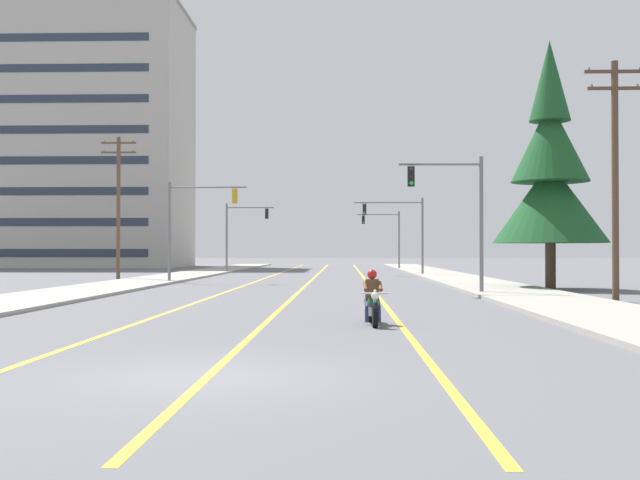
{
  "coord_description": "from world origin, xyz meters",
  "views": [
    {
      "loc": [
        2.2,
        -11.81,
        1.96
      ],
      "look_at": [
        1.2,
        21.58,
        2.44
      ],
      "focal_mm": 42.79,
      "sensor_mm": 36.0,
      "label": 1
    }
  ],
  "objects_px": {
    "traffic_signal_mid_left": "(240,227)",
    "utility_pole_left_near": "(118,202)",
    "utility_pole_right_near": "(615,172)",
    "conifer_tree_right_verge_near": "(550,175)",
    "traffic_signal_mid_right": "(402,224)",
    "apartment_building_far_left_block": "(67,138)",
    "traffic_signal_far_right": "(387,231)",
    "motorcycle_with_rider": "(373,303)",
    "traffic_signal_near_right": "(458,205)",
    "traffic_signal_near_left": "(192,216)"
  },
  "relations": [
    {
      "from": "traffic_signal_far_right",
      "to": "conifer_tree_right_verge_near",
      "type": "xyz_separation_m",
      "value": [
        5.84,
        -42.6,
        1.76
      ]
    },
    {
      "from": "traffic_signal_mid_right",
      "to": "conifer_tree_right_verge_near",
      "type": "relative_size",
      "value": 0.49
    },
    {
      "from": "traffic_signal_far_right",
      "to": "apartment_building_far_left_block",
      "type": "xyz_separation_m",
      "value": [
        -38.32,
        9.99,
        11.66
      ]
    },
    {
      "from": "traffic_signal_near_left",
      "to": "traffic_signal_mid_left",
      "type": "xyz_separation_m",
      "value": [
        0.06,
        21.58,
        -0.04
      ]
    },
    {
      "from": "traffic_signal_near_left",
      "to": "conifer_tree_right_verge_near",
      "type": "xyz_separation_m",
      "value": [
        19.83,
        -7.23,
        1.74
      ]
    },
    {
      "from": "traffic_signal_near_right",
      "to": "apartment_building_far_left_block",
      "type": "height_order",
      "value": "apartment_building_far_left_block"
    },
    {
      "from": "traffic_signal_near_right",
      "to": "conifer_tree_right_verge_near",
      "type": "distance_m",
      "value": 7.44
    },
    {
      "from": "apartment_building_far_left_block",
      "to": "traffic_signal_near_left",
      "type": "bearing_deg",
      "value": -61.78
    },
    {
      "from": "traffic_signal_near_right",
      "to": "traffic_signal_mid_right",
      "type": "bearing_deg",
      "value": 90.86
    },
    {
      "from": "traffic_signal_far_right",
      "to": "apartment_building_far_left_block",
      "type": "bearing_deg",
      "value": 165.39
    },
    {
      "from": "motorcycle_with_rider",
      "to": "apartment_building_far_left_block",
      "type": "height_order",
      "value": "apartment_building_far_left_block"
    },
    {
      "from": "utility_pole_right_near",
      "to": "apartment_building_far_left_block",
      "type": "height_order",
      "value": "apartment_building_far_left_block"
    },
    {
      "from": "traffic_signal_mid_left",
      "to": "utility_pole_left_near",
      "type": "relative_size",
      "value": 0.64
    },
    {
      "from": "utility_pole_left_near",
      "to": "conifer_tree_right_verge_near",
      "type": "distance_m",
      "value": 28.57
    },
    {
      "from": "utility_pole_left_near",
      "to": "conifer_tree_right_verge_near",
      "type": "height_order",
      "value": "conifer_tree_right_verge_near"
    },
    {
      "from": "traffic_signal_mid_left",
      "to": "conifer_tree_right_verge_near",
      "type": "xyz_separation_m",
      "value": [
        19.77,
        -28.81,
        1.78
      ]
    },
    {
      "from": "utility_pole_right_near",
      "to": "apartment_building_far_left_block",
      "type": "distance_m",
      "value": 76.93
    },
    {
      "from": "traffic_signal_far_right",
      "to": "conifer_tree_right_verge_near",
      "type": "distance_m",
      "value": 43.04
    },
    {
      "from": "conifer_tree_right_verge_near",
      "to": "apartment_building_far_left_block",
      "type": "distance_m",
      "value": 69.39
    },
    {
      "from": "motorcycle_with_rider",
      "to": "utility_pole_left_near",
      "type": "height_order",
      "value": "utility_pole_left_near"
    },
    {
      "from": "traffic_signal_mid_left",
      "to": "utility_pole_right_near",
      "type": "height_order",
      "value": "utility_pole_right_near"
    },
    {
      "from": "traffic_signal_far_right",
      "to": "utility_pole_right_near",
      "type": "xyz_separation_m",
      "value": [
        5.74,
        -52.14,
        0.93
      ]
    },
    {
      "from": "traffic_signal_near_left",
      "to": "traffic_signal_mid_left",
      "type": "bearing_deg",
      "value": 89.84
    },
    {
      "from": "motorcycle_with_rider",
      "to": "apartment_building_far_left_block",
      "type": "bearing_deg",
      "value": 115.71
    },
    {
      "from": "utility_pole_left_near",
      "to": "apartment_building_far_left_block",
      "type": "height_order",
      "value": "apartment_building_far_left_block"
    },
    {
      "from": "motorcycle_with_rider",
      "to": "utility_pole_right_near",
      "type": "distance_m",
      "value": 14.13
    },
    {
      "from": "traffic_signal_near_left",
      "to": "traffic_signal_mid_right",
      "type": "height_order",
      "value": "same"
    },
    {
      "from": "utility_pole_left_near",
      "to": "conifer_tree_right_verge_near",
      "type": "xyz_separation_m",
      "value": [
        25.83,
        -12.2,
        0.57
      ]
    },
    {
      "from": "traffic_signal_mid_left",
      "to": "apartment_building_far_left_block",
      "type": "height_order",
      "value": "apartment_building_far_left_block"
    },
    {
      "from": "utility_pole_right_near",
      "to": "traffic_signal_far_right",
      "type": "bearing_deg",
      "value": 96.29
    },
    {
      "from": "traffic_signal_far_right",
      "to": "traffic_signal_near_right",
      "type": "bearing_deg",
      "value": -89.46
    },
    {
      "from": "traffic_signal_mid_right",
      "to": "utility_pole_left_near",
      "type": "distance_m",
      "value": 22.4
    },
    {
      "from": "traffic_signal_near_right",
      "to": "utility_pole_right_near",
      "type": "xyz_separation_m",
      "value": [
        5.3,
        -4.75,
        0.98
      ]
    },
    {
      "from": "apartment_building_far_left_block",
      "to": "conifer_tree_right_verge_near",
      "type": "bearing_deg",
      "value": -49.97
    },
    {
      "from": "traffic_signal_mid_left",
      "to": "apartment_building_far_left_block",
      "type": "bearing_deg",
      "value": 135.73
    },
    {
      "from": "motorcycle_with_rider",
      "to": "apartment_building_far_left_block",
      "type": "relative_size",
      "value": 0.07
    },
    {
      "from": "traffic_signal_mid_right",
      "to": "traffic_signal_far_right",
      "type": "bearing_deg",
      "value": 90.12
    },
    {
      "from": "traffic_signal_near_right",
      "to": "traffic_signal_near_left",
      "type": "xyz_separation_m",
      "value": [
        -14.43,
        12.02,
        0.07
      ]
    },
    {
      "from": "traffic_signal_mid_left",
      "to": "traffic_signal_near_left",
      "type": "bearing_deg",
      "value": -90.16
    },
    {
      "from": "apartment_building_far_left_block",
      "to": "traffic_signal_mid_right",
      "type": "bearing_deg",
      "value": -38.43
    },
    {
      "from": "traffic_signal_near_left",
      "to": "utility_pole_left_near",
      "type": "distance_m",
      "value": 7.88
    },
    {
      "from": "apartment_building_far_left_block",
      "to": "traffic_signal_far_right",
      "type": "bearing_deg",
      "value": -14.61
    },
    {
      "from": "traffic_signal_mid_right",
      "to": "utility_pole_right_near",
      "type": "relative_size",
      "value": 0.67
    },
    {
      "from": "traffic_signal_mid_right",
      "to": "apartment_building_far_left_block",
      "type": "relative_size",
      "value": 0.2
    },
    {
      "from": "traffic_signal_mid_left",
      "to": "traffic_signal_mid_right",
      "type": "bearing_deg",
      "value": -25.5
    },
    {
      "from": "utility_pole_right_near",
      "to": "conifer_tree_right_verge_near",
      "type": "xyz_separation_m",
      "value": [
        0.1,
        9.54,
        0.83
      ]
    },
    {
      "from": "traffic_signal_far_right",
      "to": "conifer_tree_right_verge_near",
      "type": "bearing_deg",
      "value": -82.19
    },
    {
      "from": "conifer_tree_right_verge_near",
      "to": "traffic_signal_far_right",
      "type": "bearing_deg",
      "value": 97.81
    },
    {
      "from": "traffic_signal_near_right",
      "to": "utility_pole_left_near",
      "type": "xyz_separation_m",
      "value": [
        -20.44,
        16.98,
        1.24
      ]
    },
    {
      "from": "traffic_signal_mid_right",
      "to": "apartment_building_far_left_block",
      "type": "height_order",
      "value": "apartment_building_far_left_block"
    }
  ]
}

